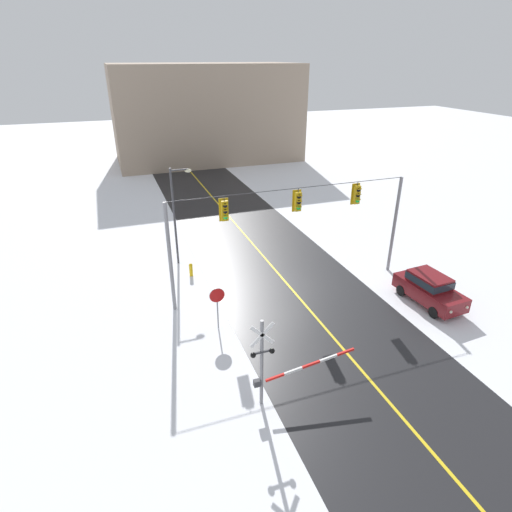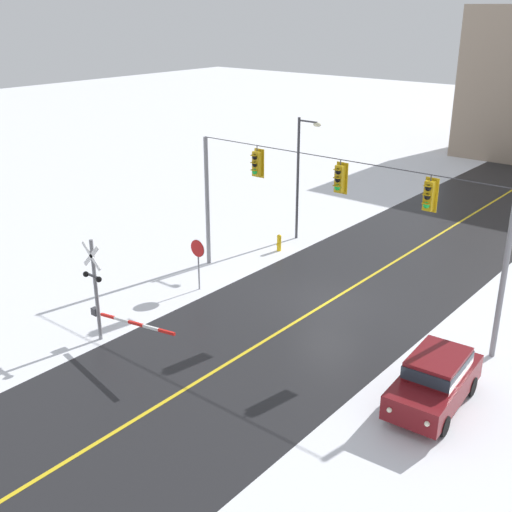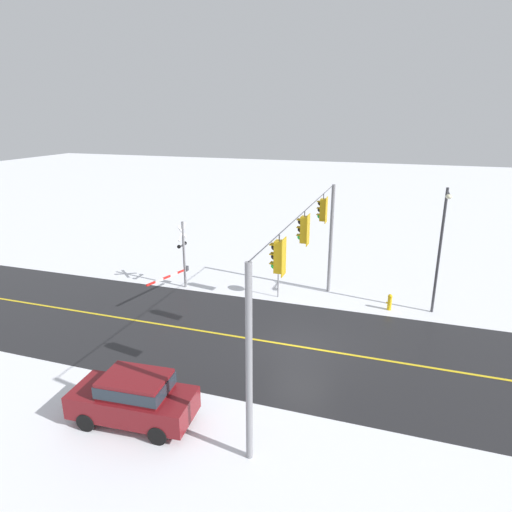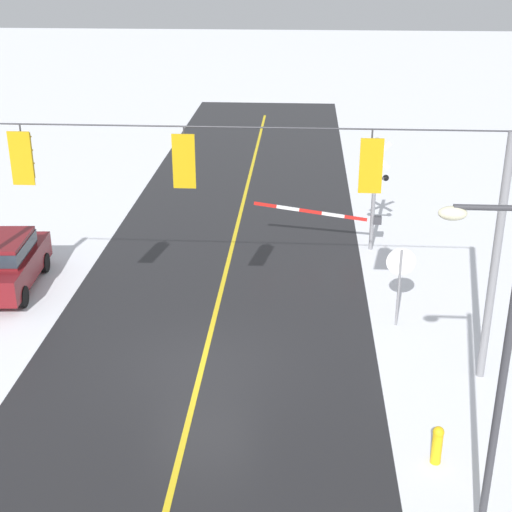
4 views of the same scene
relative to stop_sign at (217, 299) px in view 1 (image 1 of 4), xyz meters
The scene contains 10 objects.
ground_plane 6.04m from the stop_sign, 26.32° to the left, with size 160.00×160.00×0.00m, color white.
road_asphalt 10.16m from the stop_sign, 58.80° to the left, with size 9.00×80.00×0.01m, color black.
lane_centre_line 10.16m from the stop_sign, 58.80° to the left, with size 0.14×72.00×0.01m, color gold.
signal_span 6.38m from the stop_sign, 26.01° to the left, with size 14.20×0.47×6.22m.
stop_sign is the anchor object (origin of this frame).
railroad_crossing 5.68m from the stop_sign, 83.09° to the right, with size 4.62×0.31×4.00m.
parked_car_maroon 11.97m from the stop_sign, ahead, with size 2.05×4.29×1.74m.
streetlamp_near 8.49m from the stop_sign, 92.80° to the left, with size 1.39×0.28×6.50m.
fire_hydrant 6.19m from the stop_sign, 91.54° to the left, with size 0.24×0.31×0.88m.
building_distant 39.73m from the stop_sign, 76.88° to the left, with size 23.44×11.44×11.90m, color gray.
Camera 1 is at (-9.38, -20.09, 12.72)m, focal length 29.36 mm.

